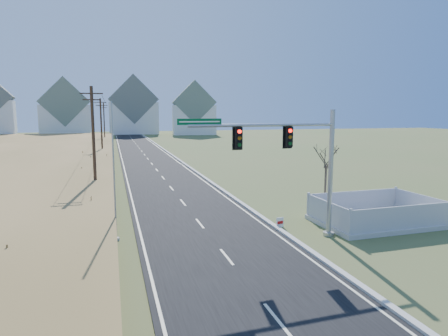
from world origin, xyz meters
TOP-DOWN VIEW (x-y plane):
  - ground at (0.00, 0.00)m, footprint 260.00×260.00m
  - road at (0.00, 50.00)m, footprint 8.00×180.00m
  - curb at (4.15, 50.00)m, footprint 0.30×180.00m
  - utility_pole_near at (-6.50, 15.00)m, footprint 1.80×0.26m
  - utility_pole_mid at (-6.50, 45.00)m, footprint 1.80×0.26m
  - utility_pole_far at (-6.50, 75.00)m, footprint 1.80×0.26m
  - condo_nnw at (-18.00, 108.00)m, footprint 14.93×11.17m
  - condo_n at (2.00, 112.00)m, footprint 15.27×10.20m
  - condo_ne at (20.00, 104.00)m, footprint 14.12×10.51m
  - traffic_signal_mast at (4.64, -0.26)m, footprint 8.85×0.74m
  - fence_enclosure at (10.56, 1.19)m, footprint 7.26×5.05m
  - open_sign at (4.50, 2.00)m, footprint 0.49×0.15m
  - flagpole at (-5.02, 2.19)m, footprint 0.34×0.34m
  - bare_tree at (8.89, 4.42)m, footprint 1.87×1.87m

SIDE VIEW (x-z plane):
  - ground at x=0.00m, z-range 0.00..0.00m
  - road at x=0.00m, z-range 0.00..0.06m
  - curb at x=4.15m, z-range 0.00..0.18m
  - fence_enclosure at x=10.56m, z-range -0.51..1.13m
  - open_sign at x=4.50m, z-range 0.02..0.63m
  - flagpole at x=-5.02m, z-range -0.75..6.71m
  - bare_tree at x=8.89m, z-range 1.52..6.47m
  - traffic_signal_mast at x=4.64m, z-range 0.82..7.86m
  - utility_pole_near at x=-6.50m, z-range 0.18..9.18m
  - utility_pole_mid at x=-6.50m, z-range 0.18..9.18m
  - utility_pole_far at x=-6.50m, z-range 0.18..9.18m
  - condo_ne at x=20.00m, z-range -1.42..15.10m
  - condo_nnw at x=-18.00m, z-range -1.58..15.45m
  - condo_n at x=2.00m, z-range -1.66..16.88m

